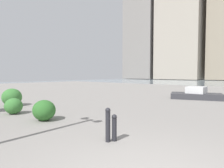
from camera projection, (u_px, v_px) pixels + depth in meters
building_annex at (183, 25)px, 65.70m from camera, size 14.60×14.87×39.51m
building_highrise at (146, 30)px, 74.92m from camera, size 12.16×14.83×40.36m
bollard_near at (114, 127)px, 4.78m from camera, size 0.13×0.13×0.67m
bollard_mid at (108, 124)px, 4.71m from camera, size 0.13×0.13×0.85m
shrub_low at (14, 106)px, 8.04m from camera, size 0.79×0.71×0.67m
shrub_round at (12, 97)px, 10.09m from camera, size 1.08×0.97×0.92m
shrub_wide at (44, 110)px, 6.90m from camera, size 0.87×0.79×0.74m
boat at (196, 96)px, 12.98m from camera, size 3.56×2.63×0.95m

